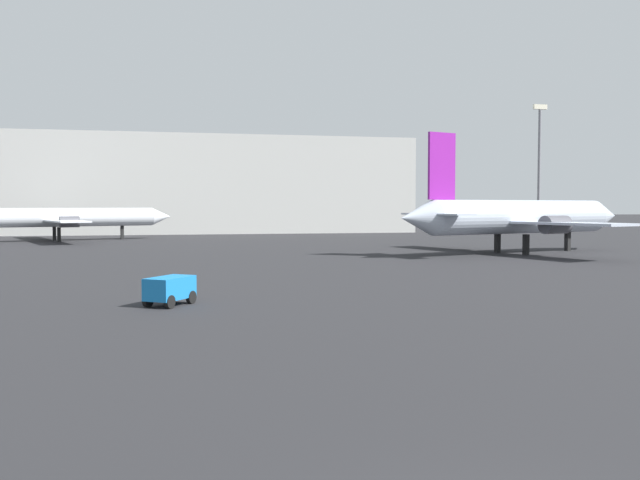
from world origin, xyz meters
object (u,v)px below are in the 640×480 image
object	(u,v)px
baggage_cart	(170,289)
light_mast_right	(539,161)
airplane_on_taxiway	(518,217)
airplane_distant	(63,217)

from	to	relation	value
baggage_cart	light_mast_right	xyz separation A→B (m)	(61.24, 72.57, 11.29)
airplane_on_taxiway	airplane_distant	xyz separation A→B (m)	(-45.69, 33.66, -0.46)
baggage_cart	light_mast_right	bearing A→B (deg)	-4.64
airplane_on_taxiway	baggage_cart	distance (m)	42.54
airplane_on_taxiway	airplane_distant	size ratio (longest dim) A/B	1.02
airplane_distant	light_mast_right	size ratio (longest dim) A/B	1.26
baggage_cart	airplane_distant	bearing A→B (deg)	47.77
airplane_on_taxiway	baggage_cart	world-z (taller)	airplane_on_taxiway
baggage_cart	light_mast_right	distance (m)	95.62
airplane_on_taxiway	airplane_distant	distance (m)	56.75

